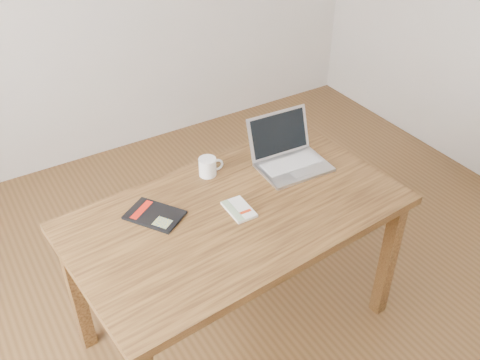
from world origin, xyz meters
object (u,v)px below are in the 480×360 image
white_guidebook (239,209)px  black_guidebook (155,215)px  desk (237,226)px  coffee_mug (208,166)px  laptop (288,155)px

white_guidebook → black_guidebook: bearing=156.0°
desk → coffee_mug: (0.02, 0.29, 0.13)m
black_guidebook → coffee_mug: bearing=-9.9°
laptop → desk: bearing=-152.6°
desk → white_guidebook: white_guidebook is taller
coffee_mug → desk: bearing=-83.3°
white_guidebook → laptop: bearing=27.0°
white_guidebook → coffee_mug: size_ratio=1.35×
desk → white_guidebook: bearing=-73.5°
coffee_mug → black_guidebook: bearing=-145.8°
white_guidebook → coffee_mug: 0.30m
laptop → coffee_mug: size_ratio=2.88×
desk → coffee_mug: coffee_mug is taller
black_guidebook → desk: bearing=-58.0°
desk → white_guidebook: size_ratio=9.35×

